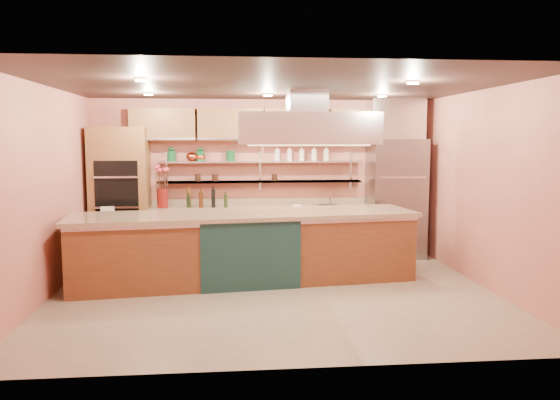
{
  "coord_description": "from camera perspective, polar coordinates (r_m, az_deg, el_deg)",
  "views": [
    {
      "loc": [
        -0.62,
        -7.27,
        2.1
      ],
      "look_at": [
        0.17,
        1.0,
        1.17
      ],
      "focal_mm": 35.0,
      "sensor_mm": 36.0,
      "label": 1
    }
  ],
  "objects": [
    {
      "name": "wall_shelf_upper",
      "position": [
        9.67,
        -2.07,
        4.01
      ],
      "size": [
        3.6,
        0.26,
        0.03
      ],
      "primitive_type": "cube",
      "color": "silver",
      "rests_on": "wall_back"
    },
    {
      "name": "wall_back",
      "position": [
        9.82,
        -1.82,
        2.29
      ],
      "size": [
        6.0,
        0.04,
        2.8
      ],
      "primitive_type": "cube",
      "color": "#CA715F",
      "rests_on": "floor"
    },
    {
      "name": "upper_cabinets",
      "position": [
        9.62,
        -1.77,
        7.87
      ],
      "size": [
        4.6,
        0.36,
        0.55
      ],
      "primitive_type": "cube",
      "color": "brown",
      "rests_on": "wall_back"
    },
    {
      "name": "wall_left",
      "position": [
        7.69,
        -23.47,
        0.63
      ],
      "size": [
        0.04,
        5.0,
        2.8
      ],
      "primitive_type": "cube",
      "color": "#CA715F",
      "rests_on": "floor"
    },
    {
      "name": "kitchen_scale",
      "position": [
        9.57,
        1.74,
        -0.4
      ],
      "size": [
        0.16,
        0.12,
        0.08
      ],
      "primitive_type": "cube",
      "rotation": [
        0.0,
        0.0,
        0.11
      ],
      "color": "white",
      "rests_on": "back_counter"
    },
    {
      "name": "oil_bottle_cluster",
      "position": [
        9.49,
        -7.61,
        -0.02
      ],
      "size": [
        0.77,
        0.26,
        0.24
      ],
      "primitive_type": "cube",
      "rotation": [
        0.0,
        0.0,
        0.06
      ],
      "color": "black",
      "rests_on": "back_counter"
    },
    {
      "name": "oven_stack",
      "position": [
        9.68,
        -16.32,
        0.49
      ],
      "size": [
        0.95,
        0.64,
        2.3
      ],
      "primitive_type": "cube",
      "color": "brown",
      "rests_on": "floor"
    },
    {
      "name": "bar_faucet",
      "position": [
        9.75,
        5.25,
        0.07
      ],
      "size": [
        0.03,
        0.03,
        0.21
      ],
      "primitive_type": "cylinder",
      "rotation": [
        0.0,
        0.0,
        -0.24
      ],
      "color": "white",
      "rests_on": "back_counter"
    },
    {
      "name": "wall_front",
      "position": [
        4.86,
        1.91,
        -1.88
      ],
      "size": [
        6.0,
        0.04,
        2.8
      ],
      "primitive_type": "cube",
      "color": "#CA715F",
      "rests_on": "floor"
    },
    {
      "name": "flower_vase",
      "position": [
        9.55,
        -12.19,
        0.18
      ],
      "size": [
        0.24,
        0.24,
        0.33
      ],
      "primitive_type": "cylinder",
      "rotation": [
        0.0,
        0.0,
        0.37
      ],
      "color": "maroon",
      "rests_on": "back_counter"
    },
    {
      "name": "ceiling",
      "position": [
        7.33,
        -0.6,
        11.86
      ],
      "size": [
        6.0,
        5.0,
        0.02
      ],
      "primitive_type": "cube",
      "color": "black",
      "rests_on": "wall_back"
    },
    {
      "name": "ceiling_downlights",
      "position": [
        7.53,
        -0.73,
        11.49
      ],
      "size": [
        4.0,
        2.8,
        0.02
      ],
      "primitive_type": "cube",
      "color": "#FFE5A5",
      "rests_on": "ceiling"
    },
    {
      "name": "range_hood",
      "position": [
        8.01,
        2.8,
        7.45
      ],
      "size": [
        2.0,
        1.0,
        0.45
      ],
      "primitive_type": "cube",
      "color": "silver",
      "rests_on": "ceiling"
    },
    {
      "name": "green_canister",
      "position": [
        9.65,
        -5.19,
        4.61
      ],
      "size": [
        0.16,
        0.16,
        0.18
      ],
      "primitive_type": "cylinder",
      "rotation": [
        0.0,
        0.0,
        0.07
      ],
      "color": "#104B24",
      "rests_on": "wall_shelf_upper"
    },
    {
      "name": "back_counter",
      "position": [
        9.63,
        -1.98,
        -3.4
      ],
      "size": [
        3.84,
        0.64,
        0.93
      ],
      "primitive_type": "cube",
      "color": "tan",
      "rests_on": "floor"
    },
    {
      "name": "wall_shelf_lower",
      "position": [
        9.69,
        -2.06,
        1.94
      ],
      "size": [
        3.6,
        0.26,
        0.03
      ],
      "primitive_type": "cube",
      "color": "silver",
      "rests_on": "wall_back"
    },
    {
      "name": "floor",
      "position": [
        7.6,
        -0.57,
        -9.74
      ],
      "size": [
        6.0,
        5.0,
        0.02
      ],
      "primitive_type": "cube",
      "color": "gray",
      "rests_on": "ground"
    },
    {
      "name": "refrigerator",
      "position": [
        9.93,
        11.99,
        0.17
      ],
      "size": [
        0.95,
        0.72,
        2.1
      ],
      "primitive_type": "cube",
      "color": "gray",
      "rests_on": "floor"
    },
    {
      "name": "island",
      "position": [
        8.09,
        -3.61,
        -4.94
      ],
      "size": [
        5.01,
        1.63,
        1.03
      ],
      "primitive_type": "cube",
      "rotation": [
        0.0,
        0.0,
        0.11
      ],
      "color": "brown",
      "rests_on": "floor"
    },
    {
      "name": "copper_kettle",
      "position": [
        9.67,
        -9.2,
        4.49
      ],
      "size": [
        0.24,
        0.24,
        0.16
      ],
      "primitive_type": "ellipsoid",
      "rotation": [
        0.0,
        0.0,
        -0.23
      ],
      "color": "#B24329",
      "rests_on": "wall_shelf_upper"
    },
    {
      "name": "wall_right",
      "position": [
        8.15,
        20.93,
        1.04
      ],
      "size": [
        0.04,
        5.0,
        2.8
      ],
      "primitive_type": "cube",
      "color": "#CA715F",
      "rests_on": "floor"
    }
  ]
}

